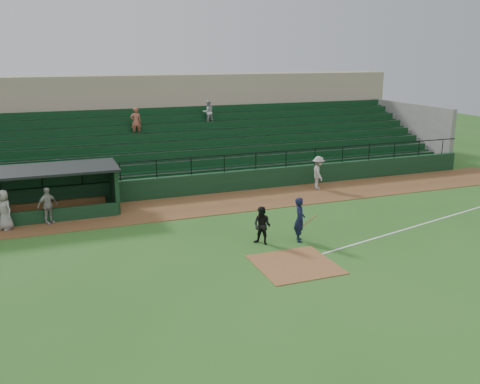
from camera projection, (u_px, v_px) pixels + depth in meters
name	position (u px, v px, depth m)	size (l,w,h in m)	color
ground	(284.00, 255.00, 20.57)	(90.00, 90.00, 0.00)	#295B1D
warning_track	(220.00, 203.00, 27.78)	(40.00, 4.00, 0.03)	brown
home_plate_dirt	(295.00, 264.00, 19.66)	(3.00, 3.00, 0.03)	brown
foul_line	(423.00, 224.00, 24.40)	(18.00, 0.09, 0.01)	white
stadium_structure	(181.00, 138.00, 34.81)	(38.00, 13.08, 6.40)	black
dugout	(26.00, 189.00, 25.49)	(8.90, 3.20, 2.42)	black
batter_at_plate	(300.00, 219.00, 21.94)	(1.13, 0.83, 1.96)	black
umpire	(262.00, 226.00, 21.59)	(0.81, 0.63, 1.66)	black
runner	(318.00, 173.00, 30.39)	(1.29, 0.74, 1.99)	#A19B96
dugout_player_a	(47.00, 206.00, 24.14)	(1.05, 0.44, 1.79)	#A59F9A
dugout_player_b	(4.00, 210.00, 23.31)	(0.92, 0.60, 1.89)	gray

